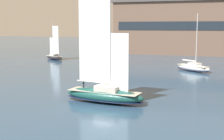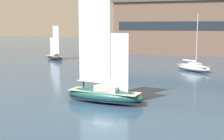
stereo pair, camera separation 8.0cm
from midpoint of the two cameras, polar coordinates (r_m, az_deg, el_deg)
The scene contains 5 objects.
ground_plane at distance 37.55m, azimuth -1.51°, elevation -5.91°, with size 400.00×400.00×0.00m, color #2D4C6B.
waterfront_building at distance 104.87m, azimuth 11.46°, elevation 7.69°, with size 39.42×15.38×17.19m.
sailboat_main at distance 37.29m, azimuth -1.50°, elevation -4.28°, with size 10.35×3.93×13.88m.
sailboat_moored_near_marina at distance 64.94m, azimuth 14.60°, elevation 0.48°, with size 7.99×7.05×11.50m.
sailboat_moored_mid_channel at distance 85.75m, azimuth -10.53°, elevation 2.43°, with size 7.21×5.49×9.93m.
Camera 1 is at (12.38, -34.26, 9.08)m, focal length 50.00 mm.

